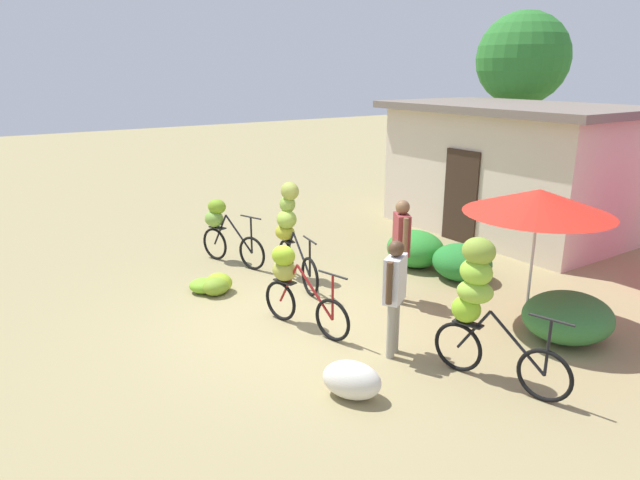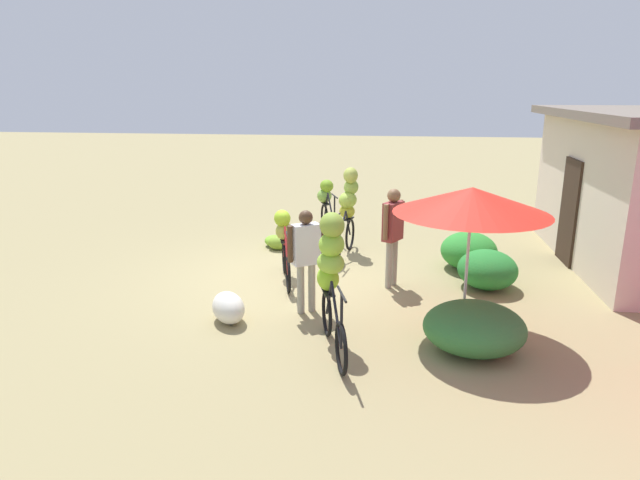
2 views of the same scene
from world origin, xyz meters
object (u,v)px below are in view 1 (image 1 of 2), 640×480
(tree_behind_building, at_px, (523,61))
(bicycle_leftmost, at_px, (222,226))
(person_vendor, at_px, (395,287))
(building_low, at_px, (508,168))
(banana_pile_on_ground, at_px, (213,285))
(market_umbrella, at_px, (539,202))
(bicycle_center_loaded, at_px, (292,280))
(person_bystander, at_px, (401,241))
(bicycle_near_pile, at_px, (290,225))
(bicycle_by_shop, at_px, (480,297))
(produce_sack, at_px, (352,380))

(tree_behind_building, relative_size, bicycle_leftmost, 3.29)
(tree_behind_building, relative_size, person_vendor, 3.26)
(building_low, xyz_separation_m, banana_pile_on_ground, (-0.25, -7.19, -1.33))
(market_umbrella, xyz_separation_m, banana_pile_on_ground, (-3.73, -3.34, -1.72))
(bicycle_center_loaded, distance_m, person_vendor, 1.65)
(banana_pile_on_ground, bearing_deg, building_low, 88.04)
(person_bystander, bearing_deg, bicycle_near_pile, -154.66)
(tree_behind_building, distance_m, bicycle_by_shop, 10.74)
(banana_pile_on_ground, bearing_deg, bicycle_center_loaded, 13.98)
(market_umbrella, distance_m, bicycle_by_shop, 2.05)
(bicycle_leftmost, bearing_deg, bicycle_center_loaded, -6.75)
(market_umbrella, height_order, bicycle_by_shop, market_umbrella)
(banana_pile_on_ground, distance_m, person_vendor, 3.60)
(bicycle_by_shop, xyz_separation_m, banana_pile_on_ground, (-4.31, -1.55, -0.90))
(market_umbrella, height_order, person_vendor, market_umbrella)
(bicycle_by_shop, bearing_deg, bicycle_near_pile, -178.47)
(building_low, relative_size, bicycle_center_loaded, 3.46)
(bicycle_by_shop, height_order, person_bystander, bicycle_by_shop)
(bicycle_near_pile, bearing_deg, bicycle_center_loaded, -30.25)
(building_low, relative_size, market_umbrella, 2.67)
(produce_sack, bearing_deg, bicycle_center_loaded, 167.51)
(tree_behind_building, distance_m, bicycle_center_loaded, 10.63)
(produce_sack, bearing_deg, bicycle_near_pile, 158.89)
(building_low, bearing_deg, bicycle_by_shop, -54.22)
(market_umbrella, xyz_separation_m, bicycle_center_loaded, (-1.90, -2.88, -1.16))
(person_vendor, relative_size, person_bystander, 0.93)
(bicycle_near_pile, xyz_separation_m, banana_pile_on_ground, (-0.15, -1.44, -0.85))
(bicycle_leftmost, bearing_deg, market_umbrella, 25.98)
(market_umbrella, bearing_deg, bicycle_leftmost, -154.02)
(bicycle_by_shop, bearing_deg, bicycle_leftmost, -172.90)
(person_vendor, bearing_deg, market_umbrella, 80.19)
(tree_behind_building, relative_size, banana_pile_on_ground, 6.09)
(tree_behind_building, xyz_separation_m, market_umbrella, (5.47, -6.63, -1.99))
(bicycle_center_loaded, distance_m, person_bystander, 1.93)
(tree_behind_building, distance_m, produce_sack, 11.98)
(bicycle_leftmost, bearing_deg, bicycle_by_shop, 7.10)
(bicycle_by_shop, bearing_deg, tree_behind_building, 125.71)
(tree_behind_building, bearing_deg, bicycle_near_pile, -77.50)
(bicycle_leftmost, relative_size, bicycle_by_shop, 0.89)
(bicycle_near_pile, bearing_deg, building_low, 89.05)
(produce_sack, bearing_deg, tree_behind_building, 119.32)
(bicycle_center_loaded, bearing_deg, bicycle_near_pile, 149.75)
(building_low, relative_size, bicycle_leftmost, 3.53)
(person_vendor, distance_m, person_bystander, 1.81)
(tree_behind_building, height_order, bicycle_near_pile, tree_behind_building)
(building_low, bearing_deg, tree_behind_building, 125.59)
(building_low, bearing_deg, banana_pile_on_ground, -91.96)
(person_bystander, bearing_deg, person_vendor, -44.58)
(tree_behind_building, xyz_separation_m, person_bystander, (3.80, -7.63, -2.81))
(tree_behind_building, bearing_deg, person_vendor, -60.25)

